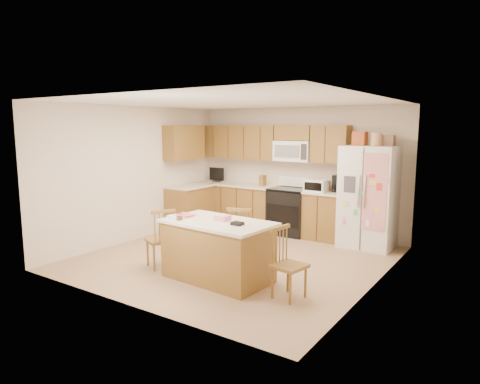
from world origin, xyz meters
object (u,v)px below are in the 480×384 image
Objects in this scene: windsor_chair_right at (288,265)px; windsor_chair_back at (242,239)px; windsor_chair_left at (161,240)px; stove at (290,210)px; refrigerator at (369,196)px; island at (218,250)px.

windsor_chair_back is at bearing 149.21° from windsor_chair_right.
windsor_chair_left is at bearing -179.18° from windsor_chair_right.
windsor_chair_right is at bearing -63.17° from stove.
windsor_chair_right is (-0.10, -2.85, -0.50)m from refrigerator.
stove reaches higher than island.
windsor_chair_right is at bearing -2.13° from island.
refrigerator is at bearing 66.64° from island.
stove is at bearing 77.34° from windsor_chair_left.
stove reaches higher than windsor_chair_back.
stove reaches higher than windsor_chair_right.
refrigerator is (1.57, -0.06, 0.45)m from stove.
stove is 1.63m from refrigerator.
windsor_chair_back is at bearing 92.19° from island.
windsor_chair_left is 1.02× the size of windsor_chair_right.
stove is at bearing 177.70° from refrigerator.
windsor_chair_back reaches higher than island.
island is 0.64m from windsor_chair_back.
refrigerator reaches higher than stove.
stove is 3.02m from windsor_chair_left.
windsor_chair_back is at bearing -81.53° from stove.
refrigerator reaches higher than windsor_chair_right.
refrigerator reaches higher than windsor_chair_back.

